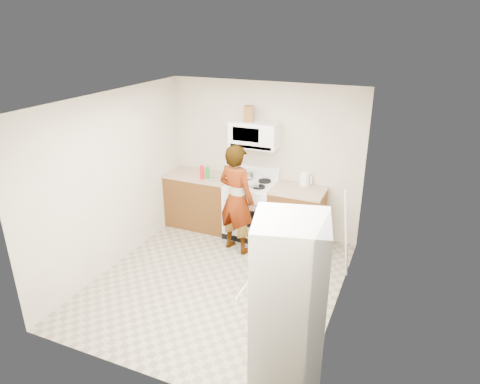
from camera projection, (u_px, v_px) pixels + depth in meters
The scene contains 20 objects.
floor at pixel (218, 281), 5.92m from camera, with size 3.60×3.60×0.00m, color gray.
back_wall at pixel (264, 159), 6.98m from camera, with size 3.20×0.02×2.50m, color beige.
right_wall at pixel (341, 220), 4.88m from camera, with size 0.02×3.60×2.50m, color beige.
cabinet_left at pixel (201, 201), 7.40m from camera, with size 1.12×0.62×0.90m, color #5A3715.
counter_left at pixel (200, 176), 7.23m from camera, with size 1.14×0.64×0.04m, color tan.
cabinet_right at pixel (297, 218), 6.78m from camera, with size 0.80×0.62×0.90m, color #5A3715.
counter_right at pixel (298, 190), 6.60m from camera, with size 0.82×0.64×0.04m, color tan.
gas_range at pixel (251, 208), 7.04m from camera, with size 0.76×0.65×1.13m.
microwave at pixel (255, 134), 6.70m from camera, with size 0.76×0.38×0.40m, color white.
person at pixel (236, 199), 6.44m from camera, with size 0.62×0.41×1.71m, color tan.
fridge at pixel (288, 298), 4.17m from camera, with size 0.70×0.70×1.70m, color beige.
kettle at pixel (305, 179), 6.74m from camera, with size 0.16×0.16×0.19m, color white.
jug at pixel (249, 114), 6.60m from camera, with size 0.14×0.14×0.24m, color brown.
saucepan at pixel (248, 173), 7.05m from camera, with size 0.22×0.22×0.12m, color silver.
tray at pixel (251, 185), 6.71m from camera, with size 0.25×0.16×0.05m, color white.
bottle_spray at pixel (202, 173), 6.97m from camera, with size 0.07×0.07×0.23m, color red.
bottle_hot_sauce at pixel (226, 175), 6.94m from camera, with size 0.06×0.06×0.18m, color orange.
bottle_green_cap at pixel (208, 173), 7.00m from camera, with size 0.06×0.06×0.21m, color #167D26.
pot_lid at pixel (214, 179), 7.02m from camera, with size 0.24×0.24×0.01m, color silver.
broom at pixel (346, 235), 5.71m from camera, with size 0.03×0.03×1.39m, color silver.
Camera 1 is at (2.25, -4.50, 3.37)m, focal length 32.00 mm.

